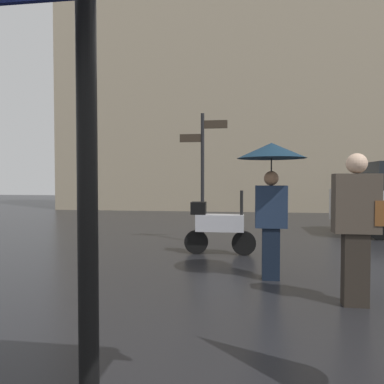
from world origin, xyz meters
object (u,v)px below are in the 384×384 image
pedestrian_with_umbrella (271,171)px  pedestrian_with_bag (357,220)px  parked_scooter (217,226)px  street_signpost (203,165)px

pedestrian_with_umbrella → pedestrian_with_bag: pedestrian_with_umbrella is taller
parked_scooter → street_signpost: street_signpost is taller
pedestrian_with_umbrella → pedestrian_with_bag: size_ratio=1.13×
pedestrian_with_bag → parked_scooter: (-1.76, 2.65, -0.43)m
pedestrian_with_umbrella → pedestrian_with_bag: 1.44m
pedestrian_with_umbrella → street_signpost: size_ratio=0.67×
parked_scooter → street_signpost: 1.79m
pedestrian_with_umbrella → street_signpost: street_signpost is taller
pedestrian_with_bag → street_signpost: size_ratio=0.59×
street_signpost → pedestrian_with_bag: bearing=-60.7°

